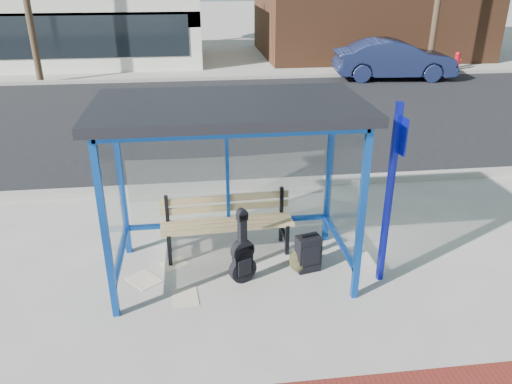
{
  "coord_description": "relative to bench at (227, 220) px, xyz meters",
  "views": [
    {
      "loc": [
        -0.42,
        -5.88,
        3.89
      ],
      "look_at": [
        0.34,
        0.2,
        1.12
      ],
      "focal_mm": 35.0,
      "sensor_mm": 36.0,
      "label": 1
    }
  ],
  "objects": [
    {
      "name": "ground",
      "position": [
        0.04,
        -0.62,
        -0.51
      ],
      "size": [
        120.0,
        120.0,
        0.0
      ],
      "primitive_type": "plane",
      "color": "#B2ADA0",
      "rests_on": "ground"
    },
    {
      "name": "curb_near",
      "position": [
        0.04,
        2.28,
        -0.45
      ],
      "size": [
        60.0,
        0.25,
        0.12
      ],
      "primitive_type": "cube",
      "color": "gray",
      "rests_on": "ground"
    },
    {
      "name": "street_asphalt",
      "position": [
        0.04,
        7.38,
        -0.51
      ],
      "size": [
        60.0,
        10.0,
        0.0
      ],
      "primitive_type": "cube",
      "color": "black",
      "rests_on": "ground"
    },
    {
      "name": "curb_far",
      "position": [
        0.04,
        12.48,
        -0.45
      ],
      "size": [
        60.0,
        0.25,
        0.12
      ],
      "primitive_type": "cube",
      "color": "gray",
      "rests_on": "ground"
    },
    {
      "name": "far_sidewalk",
      "position": [
        0.04,
        14.38,
        -0.51
      ],
      "size": [
        60.0,
        4.0,
        0.01
      ],
      "primitive_type": "cube",
      "color": "#B2ADA0",
      "rests_on": "ground"
    },
    {
      "name": "bus_shelter",
      "position": [
        0.04,
        -0.54,
        1.56
      ],
      "size": [
        3.3,
        1.8,
        2.42
      ],
      "color": "#0E3E9B",
      "rests_on": "ground"
    },
    {
      "name": "bench",
      "position": [
        0.0,
        0.0,
        0.0
      ],
      "size": [
        1.94,
        0.56,
        0.91
      ],
      "rotation": [
        0.0,
        0.0,
        0.05
      ],
      "color": "black",
      "rests_on": "ground"
    },
    {
      "name": "guitar_bag",
      "position": [
        0.15,
        -0.84,
        -0.14
      ],
      "size": [
        0.39,
        0.25,
        1.03
      ],
      "rotation": [
        0.0,
        0.0,
        0.41
      ],
      "color": "black",
      "rests_on": "ground"
    },
    {
      "name": "suitcase",
      "position": [
        1.08,
        -0.68,
        -0.25
      ],
      "size": [
        0.37,
        0.28,
        0.58
      ],
      "rotation": [
        0.0,
        0.0,
        0.23
      ],
      "color": "black",
      "rests_on": "ground"
    },
    {
      "name": "backpack",
      "position": [
        0.95,
        -0.68,
        -0.36
      ],
      "size": [
        0.32,
        0.3,
        0.33
      ],
      "rotation": [
        0.0,
        0.0,
        -0.26
      ],
      "color": "#2C2B18",
      "rests_on": "ground"
    },
    {
      "name": "sign_post",
      "position": [
        2.01,
        -1.01,
        0.87
      ],
      "size": [
        0.12,
        0.31,
        2.46
      ],
      "rotation": [
        0.0,
        0.0,
        0.16
      ],
      "color": "#0E159C",
      "rests_on": "ground"
    },
    {
      "name": "newspaper_a",
      "position": [
        -1.19,
        -0.65,
        -0.51
      ],
      "size": [
        0.53,
        0.55,
        0.01
      ],
      "primitive_type": "cube",
      "rotation": [
        0.0,
        0.0,
        -0.89
      ],
      "color": "white",
      "rests_on": "ground"
    },
    {
      "name": "newspaper_b",
      "position": [
        -0.63,
        -1.12,
        -0.51
      ],
      "size": [
        0.37,
        0.45,
        0.01
      ],
      "primitive_type": "cube",
      "rotation": [
        0.0,
        0.0,
        -1.49
      ],
      "color": "white",
      "rests_on": "ground"
    },
    {
      "name": "newspaper_c",
      "position": [
        -0.79,
        -0.29,
        -0.51
      ],
      "size": [
        0.44,
        0.41,
        0.01
      ],
      "primitive_type": "cube",
      "rotation": [
        0.0,
        0.0,
        0.52
      ],
      "color": "white",
      "rests_on": "ground"
    },
    {
      "name": "parked_car",
      "position": [
        7.15,
        11.77,
        0.22
      ],
      "size": [
        4.57,
        1.96,
        1.46
      ],
      "primitive_type": "imported",
      "rotation": [
        0.0,
        0.0,
        1.48
      ],
      "color": "#1B244C",
      "rests_on": "ground"
    },
    {
      "name": "fire_hydrant",
      "position": [
        10.43,
        13.21,
        -0.11
      ],
      "size": [
        0.34,
        0.22,
        0.75
      ],
      "rotation": [
        0.0,
        0.0,
        -0.35
      ],
      "color": "#B90D18",
      "rests_on": "ground"
    }
  ]
}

